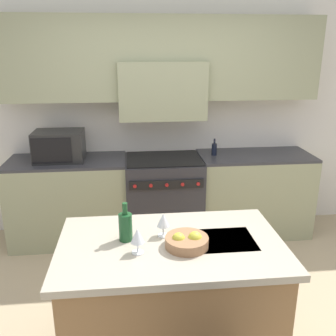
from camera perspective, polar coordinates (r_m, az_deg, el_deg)
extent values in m
cube|color=silver|center=(4.33, -1.16, 8.12)|extent=(10.00, 0.06, 2.70)
cube|color=gray|center=(4.07, -0.97, 16.33)|extent=(3.34, 0.34, 0.85)
cube|color=gray|center=(4.06, -0.91, 11.73)|extent=(0.92, 0.40, 0.60)
cube|color=gray|center=(4.30, -14.74, -5.03)|extent=(1.26, 0.62, 0.91)
cube|color=#333338|center=(4.14, -15.25, 0.99)|extent=(1.26, 0.62, 0.03)
cube|color=gray|center=(4.47, 12.78, -3.98)|extent=(1.26, 0.62, 0.91)
cube|color=#333338|center=(4.31, 13.21, 1.84)|extent=(1.26, 0.62, 0.03)
cube|color=#2D2D33|center=(4.23, -0.67, -4.66)|extent=(0.83, 0.66, 0.92)
cube|color=black|center=(4.08, -0.70, 1.42)|extent=(0.80, 0.61, 0.01)
cube|color=black|center=(3.81, -0.21, -2.53)|extent=(0.76, 0.02, 0.09)
cylinder|color=#B21E1E|center=(3.78, -5.08, -2.76)|extent=(0.04, 0.02, 0.04)
cylinder|color=#B21E1E|center=(3.79, -2.63, -2.68)|extent=(0.04, 0.02, 0.04)
cylinder|color=#B21E1E|center=(3.80, -0.19, -2.59)|extent=(0.04, 0.02, 0.04)
cylinder|color=#B21E1E|center=(3.82, 2.23, -2.50)|extent=(0.04, 0.02, 0.04)
cylinder|color=#B21E1E|center=(3.84, 4.62, -2.41)|extent=(0.04, 0.02, 0.04)
cube|color=black|center=(4.10, -16.24, 3.26)|extent=(0.51, 0.36, 0.32)
cube|color=black|center=(3.94, -17.34, 2.55)|extent=(0.40, 0.01, 0.26)
cube|color=olive|center=(2.68, 0.44, -20.25)|extent=(1.34, 0.80, 0.87)
cube|color=#B2A893|center=(2.42, 0.47, -11.74)|extent=(1.43, 0.87, 0.04)
cube|color=#2D2D30|center=(2.47, 8.04, -10.91)|extent=(0.43, 0.32, 0.01)
cylinder|color=#B2B2B7|center=(2.63, 7.06, -8.86)|extent=(0.02, 0.02, 0.00)
cylinder|color=#194723|center=(2.42, -6.49, -8.96)|extent=(0.09, 0.09, 0.18)
cylinder|color=#194723|center=(2.36, -6.59, -6.19)|extent=(0.03, 0.03, 0.08)
cylinder|color=white|center=(2.31, -4.62, -12.69)|extent=(0.07, 0.07, 0.01)
cylinder|color=white|center=(2.29, -4.64, -11.93)|extent=(0.01, 0.01, 0.06)
cone|color=white|center=(2.26, -4.69, -10.22)|extent=(0.08, 0.08, 0.09)
cylinder|color=white|center=(2.49, -0.73, -10.22)|extent=(0.07, 0.07, 0.01)
cylinder|color=white|center=(2.47, -0.73, -9.51)|extent=(0.01, 0.01, 0.06)
cone|color=white|center=(2.44, -0.74, -7.89)|extent=(0.08, 0.08, 0.09)
cylinder|color=#996B47|center=(2.36, 2.86, -11.17)|extent=(0.27, 0.27, 0.06)
sphere|color=gold|center=(2.34, 1.61, -10.79)|extent=(0.08, 0.08, 0.08)
sphere|color=gold|center=(2.35, 4.13, -10.66)|extent=(0.09, 0.09, 0.09)
cylinder|color=black|center=(4.18, 7.05, 2.83)|extent=(0.06, 0.06, 0.13)
cylinder|color=black|center=(4.16, 7.10, 4.07)|extent=(0.02, 0.02, 0.06)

